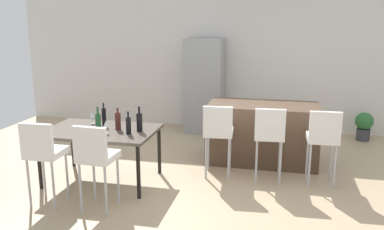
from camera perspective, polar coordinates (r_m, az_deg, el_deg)
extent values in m
plane|color=tan|center=(5.82, 6.37, -8.93)|extent=(10.00, 10.00, 0.00)
cube|color=silver|center=(8.25, 8.86, 8.00)|extent=(10.00, 0.12, 2.90)
cube|color=#4C3828|center=(6.44, 9.89, -2.51)|extent=(1.69, 0.85, 0.92)
cube|color=white|center=(5.73, 3.76, -2.37)|extent=(0.43, 0.43, 0.08)
cube|color=white|center=(5.51, 3.66, -0.64)|extent=(0.40, 0.09, 0.36)
cylinder|color=#B2B2B7|center=(6.00, 2.31, -5.07)|extent=(0.03, 0.03, 0.61)
cylinder|color=#B2B2B7|center=(5.98, 5.37, -5.19)|extent=(0.03, 0.03, 0.61)
cylinder|color=#B2B2B7|center=(5.70, 1.97, -6.08)|extent=(0.03, 0.03, 0.61)
cylinder|color=#B2B2B7|center=(5.67, 5.20, -6.22)|extent=(0.03, 0.03, 0.61)
cube|color=white|center=(5.67, 10.83, -2.76)|extent=(0.42, 0.42, 0.08)
cube|color=white|center=(5.45, 10.95, -1.03)|extent=(0.40, 0.08, 0.36)
cylinder|color=#B2B2B7|center=(5.93, 9.11, -5.48)|extent=(0.03, 0.03, 0.61)
cylinder|color=#B2B2B7|center=(5.93, 12.22, -5.59)|extent=(0.03, 0.03, 0.61)
cylinder|color=#B2B2B7|center=(5.62, 9.06, -6.52)|extent=(0.03, 0.03, 0.61)
cylinder|color=#B2B2B7|center=(5.63, 12.33, -6.64)|extent=(0.03, 0.03, 0.61)
cube|color=white|center=(5.70, 17.89, -3.10)|extent=(0.42, 0.42, 0.08)
cube|color=white|center=(5.48, 18.28, -1.39)|extent=(0.40, 0.08, 0.36)
cylinder|color=#B2B2B7|center=(5.93, 15.91, -5.81)|extent=(0.03, 0.03, 0.61)
cylinder|color=#B2B2B7|center=(5.98, 18.98, -5.90)|extent=(0.03, 0.03, 0.61)
cylinder|color=#B2B2B7|center=(5.63, 16.22, -6.87)|extent=(0.03, 0.03, 0.61)
cylinder|color=#B2B2B7|center=(5.68, 19.45, -6.95)|extent=(0.03, 0.03, 0.61)
cube|color=#4C4238|center=(5.64, -12.72, -2.19)|extent=(1.49, 1.00, 0.04)
cylinder|color=black|center=(6.43, -16.46, -3.94)|extent=(0.05, 0.05, 0.70)
cylinder|color=black|center=(5.90, -4.64, -4.98)|extent=(0.05, 0.05, 0.70)
cylinder|color=black|center=(5.72, -20.70, -6.43)|extent=(0.05, 0.05, 0.70)
cylinder|color=black|center=(5.12, -7.56, -7.98)|extent=(0.05, 0.05, 0.70)
cube|color=white|center=(5.15, -19.86, -4.99)|extent=(0.41, 0.41, 0.08)
cube|color=white|center=(4.96, -21.08, -3.15)|extent=(0.40, 0.07, 0.36)
cylinder|color=#B2B2B7|center=(5.48, -20.14, -7.76)|extent=(0.03, 0.03, 0.61)
cylinder|color=#B2B2B7|center=(5.32, -17.18, -8.16)|extent=(0.03, 0.03, 0.61)
cylinder|color=#B2B2B7|center=(5.23, -21.99, -8.94)|extent=(0.03, 0.03, 0.61)
cylinder|color=#B2B2B7|center=(5.06, -18.93, -9.41)|extent=(0.03, 0.03, 0.61)
cube|color=white|center=(4.84, -13.07, -5.72)|extent=(0.42, 0.42, 0.08)
cube|color=white|center=(4.63, -14.21, -3.79)|extent=(0.40, 0.08, 0.36)
cylinder|color=#B2B2B7|center=(5.16, -13.61, -8.61)|extent=(0.03, 0.03, 0.61)
cylinder|color=#B2B2B7|center=(5.02, -10.36, -9.08)|extent=(0.03, 0.03, 0.61)
cylinder|color=#B2B2B7|center=(4.90, -15.42, -9.91)|extent=(0.03, 0.03, 0.61)
cylinder|color=#B2B2B7|center=(4.76, -12.04, -10.46)|extent=(0.03, 0.03, 0.61)
cylinder|color=#471E19|center=(5.56, -10.38, -0.86)|extent=(0.08, 0.08, 0.23)
cylinder|color=#471E19|center=(5.53, -10.45, 0.65)|extent=(0.03, 0.03, 0.07)
cylinder|color=#194723|center=(5.47, -13.06, -1.15)|extent=(0.07, 0.07, 0.25)
cylinder|color=#194723|center=(5.43, -13.16, 0.63)|extent=(0.03, 0.03, 0.10)
cylinder|color=black|center=(5.43, -7.41, -1.04)|extent=(0.08, 0.08, 0.24)
cylinder|color=black|center=(5.39, -7.46, 0.70)|extent=(0.03, 0.03, 0.10)
cylinder|color=black|center=(5.82, -12.29, -0.25)|extent=(0.06, 0.06, 0.24)
cylinder|color=black|center=(5.79, -12.37, 1.30)|extent=(0.02, 0.02, 0.08)
cylinder|color=black|center=(5.33, -8.94, -1.51)|extent=(0.07, 0.07, 0.22)
cylinder|color=black|center=(5.29, -9.00, 0.07)|extent=(0.02, 0.02, 0.08)
cylinder|color=silver|center=(5.43, -11.98, -2.53)|extent=(0.06, 0.06, 0.00)
cylinder|color=silver|center=(5.42, -12.01, -2.11)|extent=(0.01, 0.01, 0.08)
cone|color=silver|center=(5.40, -12.05, -1.24)|extent=(0.07, 0.07, 0.09)
cylinder|color=silver|center=(5.99, -13.81, -1.14)|extent=(0.06, 0.06, 0.00)
cylinder|color=silver|center=(5.98, -13.83, -0.75)|extent=(0.01, 0.01, 0.08)
cone|color=silver|center=(5.96, -13.88, 0.05)|extent=(0.07, 0.07, 0.09)
cube|color=#939699|center=(8.00, 1.79, 4.16)|extent=(0.72, 0.68, 1.84)
cylinder|color=#38383D|center=(8.17, 22.94, -2.54)|extent=(0.24, 0.24, 0.22)
sphere|color=#2D6B33|center=(8.11, 23.10, -0.80)|extent=(0.32, 0.32, 0.32)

